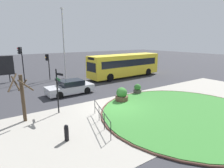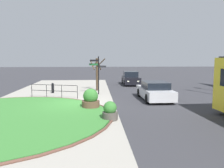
# 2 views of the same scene
# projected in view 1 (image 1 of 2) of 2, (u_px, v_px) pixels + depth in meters

# --- Properties ---
(ground) EXTENTS (120.00, 120.00, 0.00)m
(ground) POSITION_uv_depth(u_px,v_px,m) (116.00, 108.00, 14.26)
(ground) COLOR #333338
(sidewalk_paving) EXTENTS (32.00, 8.41, 0.02)m
(sidewalk_paving) POSITION_uv_depth(u_px,v_px,m) (132.00, 115.00, 12.83)
(sidewalk_paving) COLOR #9E998E
(sidewalk_paving) RESTS_ON ground
(grass_island) EXTENTS (11.24, 11.24, 0.10)m
(grass_island) POSITION_uv_depth(u_px,v_px,m) (184.00, 113.00, 13.06)
(grass_island) COLOR #387A33
(grass_island) RESTS_ON ground
(grass_kerb_ring) EXTENTS (11.55, 11.55, 0.11)m
(grass_kerb_ring) POSITION_uv_depth(u_px,v_px,m) (184.00, 113.00, 13.06)
(grass_kerb_ring) COLOR brown
(grass_kerb_ring) RESTS_ON ground
(signpost_directional) EXTENTS (0.28, 1.37, 3.13)m
(signpost_directional) POSITION_uv_depth(u_px,v_px,m) (58.00, 87.00, 12.77)
(signpost_directional) COLOR black
(signpost_directional) RESTS_ON ground
(bollard_foreground) EXTENTS (0.22, 0.22, 0.89)m
(bollard_foreground) POSITION_uv_depth(u_px,v_px,m) (66.00, 133.00, 9.48)
(bollard_foreground) COLOR black
(bollard_foreground) RESTS_ON ground
(railing_grass_edge) EXTENTS (1.14, 3.61, 1.01)m
(railing_grass_edge) POSITION_uv_depth(u_px,v_px,m) (102.00, 115.00, 11.20)
(railing_grass_edge) COLOR black
(railing_grass_edge) RESTS_ON ground
(bus_yellow) EXTENTS (10.73, 3.01, 3.03)m
(bus_yellow) POSITION_uv_depth(u_px,v_px,m) (125.00, 65.00, 25.61)
(bus_yellow) COLOR yellow
(bus_yellow) RESTS_ON ground
(car_far_lane) EXTENTS (4.38, 1.97, 1.31)m
(car_far_lane) POSITION_uv_depth(u_px,v_px,m) (70.00, 87.00, 17.72)
(car_far_lane) COLOR #B7B7BC
(car_far_lane) RESTS_ON ground
(traffic_light_near) EXTENTS (0.49, 0.28, 4.19)m
(traffic_light_near) POSITION_uv_depth(u_px,v_px,m) (21.00, 57.00, 21.36)
(traffic_light_near) COLOR black
(traffic_light_near) RESTS_ON ground
(traffic_light_far) EXTENTS (0.48, 0.32, 3.24)m
(traffic_light_far) POSITION_uv_depth(u_px,v_px,m) (48.00, 61.00, 23.45)
(traffic_light_far) COLOR black
(traffic_light_far) RESTS_ON ground
(lamppost_tall) EXTENTS (0.32, 0.32, 8.84)m
(lamppost_tall) POSITION_uv_depth(u_px,v_px,m) (64.00, 42.00, 24.06)
(lamppost_tall) COLOR #B7B7BC
(lamppost_tall) RESTS_ON ground
(planter_near_signpost) EXTENTS (1.05, 1.05, 1.20)m
(planter_near_signpost) POSITION_uv_depth(u_px,v_px,m) (122.00, 95.00, 15.54)
(planter_near_signpost) COLOR brown
(planter_near_signpost) RESTS_ON ground
(planter_kerbside) EXTENTS (0.76, 0.76, 0.94)m
(planter_kerbside) POSITION_uv_depth(u_px,v_px,m) (137.00, 89.00, 17.83)
(planter_kerbside) COLOR #47423D
(planter_kerbside) RESTS_ON ground
(street_tree_bare) EXTENTS (1.44, 1.45, 2.97)m
(street_tree_bare) POSITION_uv_depth(u_px,v_px,m) (22.00, 95.00, 11.51)
(street_tree_bare) COLOR #423323
(street_tree_bare) RESTS_ON ground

